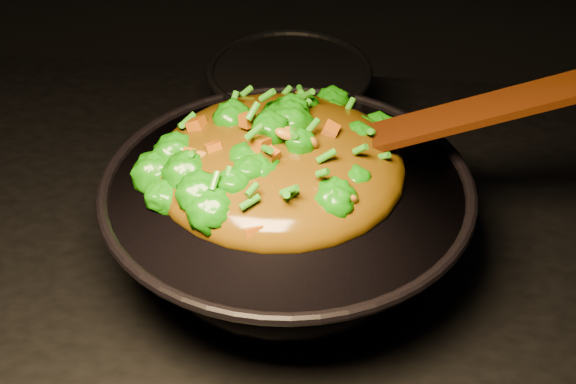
# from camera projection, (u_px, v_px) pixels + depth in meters

# --- Properties ---
(wok) EXTENTS (0.45, 0.45, 0.11)m
(wok) POSITION_uv_depth(u_px,v_px,m) (287.00, 226.00, 0.97)
(wok) COLOR black
(wok) RESTS_ON stovetop
(stir_fry) EXTENTS (0.30, 0.30, 0.10)m
(stir_fry) POSITION_uv_depth(u_px,v_px,m) (279.00, 135.00, 0.93)
(stir_fry) COLOR #1A7D08
(stir_fry) RESTS_ON wok
(spatula) EXTENTS (0.31, 0.06, 0.13)m
(spatula) POSITION_uv_depth(u_px,v_px,m) (431.00, 123.00, 0.94)
(spatula) COLOR #3D1909
(spatula) RESTS_ON wok
(back_pot) EXTENTS (0.27, 0.27, 0.12)m
(back_pot) POSITION_uv_depth(u_px,v_px,m) (289.00, 106.00, 1.16)
(back_pot) COLOR black
(back_pot) RESTS_ON stovetop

